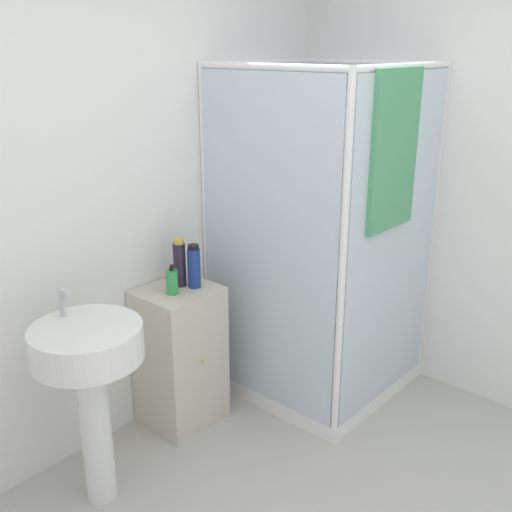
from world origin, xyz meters
The scene contains 7 objects.
wall_back centered at (0.00, 1.70, 1.25)m, with size 6.40×0.06×2.50m, color white.
shower_enclosure centered at (1.12, 1.09, 0.51)m, with size 0.97×1.00×1.91m.
vanity_cabinet centered at (0.34, 1.49, 0.39)m, with size 0.40×0.38×0.78m.
sink centered at (-0.32, 1.31, 0.67)m, with size 0.48×0.48×1.00m.
soap_dispenser centered at (0.29, 1.46, 0.85)m, with size 0.06×0.06×0.16m.
shampoo_bottle_tall_black centered at (0.39, 1.52, 0.91)m, with size 0.07×0.07×0.26m.
shampoo_bottle_blue centered at (0.43, 1.44, 0.90)m, with size 0.07×0.07×0.23m.
Camera 1 is at (-1.54, -0.73, 1.99)m, focal length 42.00 mm.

